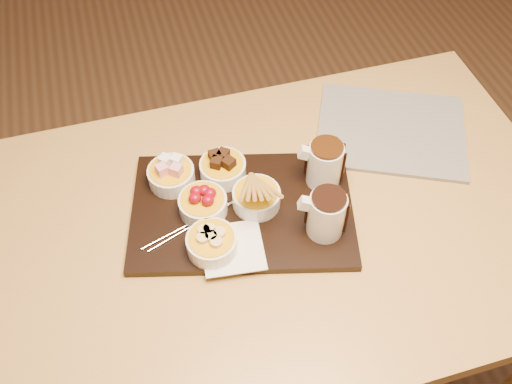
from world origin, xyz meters
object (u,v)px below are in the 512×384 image
object	(u,v)px
serving_board	(242,210)
newspaper	(391,130)
dining_table	(287,242)
bowl_strawberries	(203,205)
pitcher_dark_chocolate	(326,215)
pitcher_milk_chocolate	(325,165)

from	to	relation	value
serving_board	newspaper	distance (m)	0.42
dining_table	bowl_strawberries	xyz separation A→B (m)	(-0.17, 0.05, 0.14)
bowl_strawberries	serving_board	bearing A→B (deg)	-10.96
pitcher_dark_chocolate	pitcher_milk_chocolate	world-z (taller)	same
serving_board	pitcher_milk_chocolate	distance (m)	0.20
pitcher_milk_chocolate	pitcher_dark_chocolate	bearing A→B (deg)	-94.40
dining_table	pitcher_milk_chocolate	size ratio (longest dim) A/B	11.90
pitcher_milk_chocolate	newspaper	bearing A→B (deg)	41.22
serving_board	bowl_strawberries	world-z (taller)	bowl_strawberries
dining_table	pitcher_milk_chocolate	bearing A→B (deg)	32.49
dining_table	serving_board	bearing A→B (deg)	158.39
newspaper	bowl_strawberries	bearing A→B (deg)	-141.26
dining_table	serving_board	world-z (taller)	serving_board
serving_board	bowl_strawberries	bearing A→B (deg)	-176.42
dining_table	newspaper	bearing A→B (deg)	28.55
serving_board	pitcher_dark_chocolate	size ratio (longest dim) A/B	4.56
dining_table	pitcher_dark_chocolate	size ratio (longest dim) A/B	11.90
serving_board	newspaper	xyz separation A→B (m)	(0.40, 0.13, -0.00)
pitcher_milk_chocolate	newspaper	distance (m)	0.25
dining_table	bowl_strawberries	distance (m)	0.22
pitcher_milk_chocolate	newspaper	xyz separation A→B (m)	(0.21, 0.11, -0.06)
bowl_strawberries	pitcher_dark_chocolate	distance (m)	0.25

